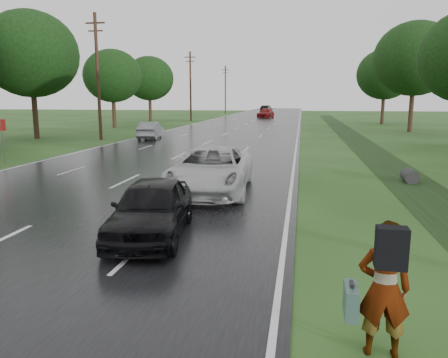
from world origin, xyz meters
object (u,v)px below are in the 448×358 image
pedestrian (382,287)px  white_pickup (211,170)px  road_sign (2,132)px  dark_sedan (151,208)px  silver_sedan (150,130)px

pedestrian → white_pickup: pedestrian is taller
road_sign → pedestrian: 22.45m
road_sign → pedestrian: bearing=-42.0°
pedestrian → dark_sedan: size_ratio=0.45×
pedestrian → dark_sedan: bearing=-41.4°
road_sign → dark_sedan: 16.14m
road_sign → dark_sedan: bearing=-41.9°
pedestrian → dark_sedan: pedestrian is taller
pedestrian → white_pickup: bearing=-65.0°
road_sign → dark_sedan: (12.00, -10.75, -0.89)m
dark_sedan → silver_sedan: (-8.77, 24.74, -0.01)m
dark_sedan → silver_sedan: 26.25m
road_sign → white_pickup: road_sign is taller
road_sign → white_pickup: (12.40, -5.43, -0.79)m
pedestrian → silver_sedan: (-13.45, 29.00, -0.23)m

